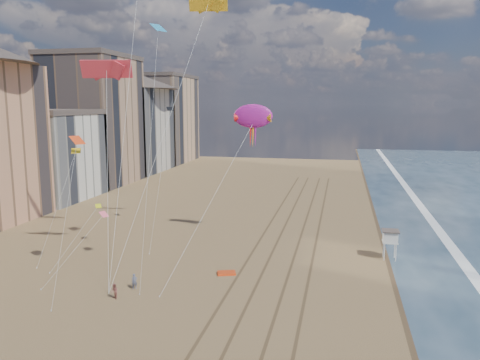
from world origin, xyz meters
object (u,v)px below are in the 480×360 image
lifeguard_stand (390,237)px  grounded_kite (227,273)px  kite_flyer_a (134,281)px  show_kite (253,117)px  kite_flyer_b (115,291)px

lifeguard_stand → grounded_kite: (-17.49, -8.83, -2.58)m
grounded_kite → kite_flyer_a: bearing=-161.7°
lifeguard_stand → kite_flyer_a: (-25.35, -14.71, -1.92)m
show_kite → lifeguard_stand: bearing=-12.3°
lifeguard_stand → grounded_kite: bearing=-153.2°
lifeguard_stand → kite_flyer_a: 29.37m
lifeguard_stand → kite_flyer_a: lifeguard_stand is taller
lifeguard_stand → kite_flyer_b: lifeguard_stand is taller
grounded_kite → kite_flyer_a: kite_flyer_a is taller
show_kite → kite_flyer_b: size_ratio=17.17×
lifeguard_stand → kite_flyer_b: bearing=-146.4°
grounded_kite → show_kite: 20.59m
kite_flyer_b → lifeguard_stand: bearing=73.9°
lifeguard_stand → grounded_kite: 19.76m
kite_flyer_a → show_kite: bearing=28.8°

